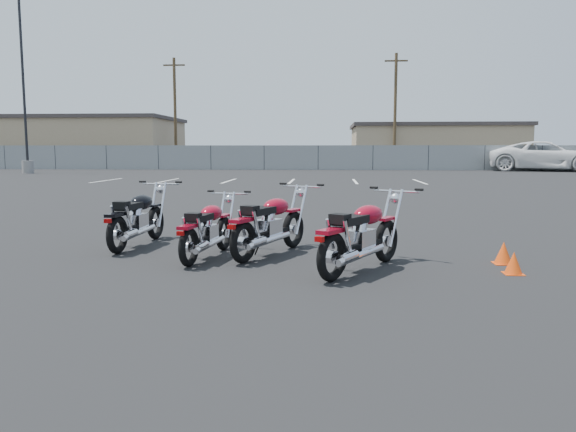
# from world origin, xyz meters

# --- Properties ---
(ground) EXTENTS (120.00, 120.00, 0.00)m
(ground) POSITION_xyz_m (0.00, 0.00, 0.00)
(ground) COLOR black
(ground) RESTS_ON ground
(motorcycle_front_red) EXTENTS (0.73, 1.80, 0.88)m
(motorcycle_front_red) POSITION_xyz_m (-0.94, 1.04, 0.40)
(motorcycle_front_red) COLOR black
(motorcycle_front_red) RESTS_ON ground
(motorcycle_second_black) EXTENTS (0.76, 1.98, 0.97)m
(motorcycle_second_black) POSITION_xyz_m (-2.23, 1.91, 0.44)
(motorcycle_second_black) COLOR black
(motorcycle_second_black) RESTS_ON ground
(motorcycle_third_red) EXTENTS (1.22, 1.94, 0.98)m
(motorcycle_third_red) POSITION_xyz_m (-0.10, 1.31, 0.45)
(motorcycle_third_red) COLOR black
(motorcycle_third_red) RESTS_ON ground
(motorcycle_rear_red) EXTENTS (1.41, 1.90, 0.99)m
(motorcycle_rear_red) POSITION_xyz_m (1.13, 0.33, 0.45)
(motorcycle_rear_red) COLOR black
(motorcycle_rear_red) RESTS_ON ground
(training_cone_near) EXTENTS (0.23, 0.23, 0.27)m
(training_cone_near) POSITION_xyz_m (2.96, 0.30, 0.14)
(training_cone_near) COLOR #FF4C0D
(training_cone_near) RESTS_ON ground
(training_cone_far) EXTENTS (0.25, 0.25, 0.29)m
(training_cone_far) POSITION_xyz_m (3.03, 0.91, 0.15)
(training_cone_far) COLOR #FF4C0D
(training_cone_far) RESTS_ON ground
(light_pole_west) EXTENTS (0.80, 0.70, 11.02)m
(light_pole_west) POSITION_xyz_m (-18.13, 27.62, 2.93)
(light_pole_west) COLOR gray
(light_pole_west) RESTS_ON ground
(chainlink_fence) EXTENTS (80.06, 0.06, 1.80)m
(chainlink_fence) POSITION_xyz_m (-0.00, 35.00, 0.90)
(chainlink_fence) COLOR slate
(chainlink_fence) RESTS_ON ground
(tan_building_west) EXTENTS (18.40, 10.40, 4.30)m
(tan_building_west) POSITION_xyz_m (-22.00, 42.00, 2.16)
(tan_building_west) COLOR tan
(tan_building_west) RESTS_ON ground
(tan_building_east) EXTENTS (14.40, 9.40, 3.70)m
(tan_building_east) POSITION_xyz_m (10.00, 44.00, 1.86)
(tan_building_east) COLOR tan
(tan_building_east) RESTS_ON ground
(utility_pole_b) EXTENTS (1.80, 0.24, 9.00)m
(utility_pole_b) POSITION_xyz_m (-12.00, 40.00, 4.69)
(utility_pole_b) COLOR #42321F
(utility_pole_b) RESTS_ON ground
(utility_pole_c) EXTENTS (1.80, 0.24, 9.00)m
(utility_pole_c) POSITION_xyz_m (6.00, 39.00, 4.69)
(utility_pole_c) COLOR #42321F
(utility_pole_c) RESTS_ON ground
(parking_line_stripes) EXTENTS (15.12, 4.00, 0.01)m
(parking_line_stripes) POSITION_xyz_m (-2.50, 20.00, 0.00)
(parking_line_stripes) COLOR silver
(parking_line_stripes) RESTS_ON ground
(white_van) EXTENTS (6.14, 9.29, 3.28)m
(white_van) POSITION_xyz_m (15.87, 33.77, 1.64)
(white_van) COLOR white
(white_van) RESTS_ON ground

